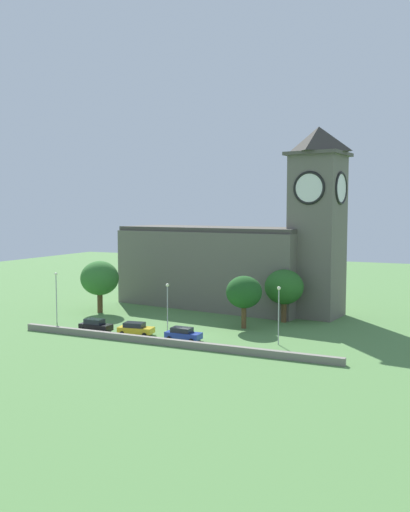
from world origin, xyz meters
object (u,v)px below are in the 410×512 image
car_blue (183,334)px  tree_riverside_west (284,287)px  car_yellow (136,329)px  streetlamp_west_mid (167,300)px  church (235,258)px  streetlamp_west_end (56,289)px  car_black (95,326)px  streetlamp_central (279,306)px  tree_by_tower (100,278)px  tree_churchyard (244,292)px

car_blue → tree_riverside_west: 18.62m
car_yellow → streetlamp_west_mid: (3.20, 2.76, 3.61)m
church → tree_riverside_west: 14.02m
streetlamp_west_end → streetlamp_west_mid: 17.64m
car_black → car_blue: (12.64, 0.70, -0.08)m
streetlamp_central → tree_riverside_west: tree_riverside_west is taller
streetlamp_west_mid → tree_by_tower: tree_by_tower is taller
car_black → car_yellow: bearing=8.8°
car_blue → tree_by_tower: 23.96m
church → tree_riverside_west: size_ratio=5.12×
streetlamp_west_end → streetlamp_central: streetlamp_west_end is taller
church → car_blue: bearing=-83.4°
car_yellow → streetlamp_central: size_ratio=0.68×
streetlamp_west_end → tree_by_tower: bearing=84.7°
church → tree_by_tower: size_ratio=4.79×
car_yellow → streetlamp_west_end: bearing=172.3°
car_blue → church: bearing=96.6°
car_yellow → tree_churchyard: size_ratio=0.67×
car_blue → tree_riverside_west: (8.01, 16.26, 4.27)m
car_blue → streetlamp_west_mid: (-3.78, 2.93, 3.61)m
car_blue → tree_churchyard: tree_churchyard is taller
streetlamp_west_end → streetlamp_west_mid: bearing=2.6°
church → car_blue: church is taller
tree_riverside_west → church: bearing=142.6°
car_black → car_blue: size_ratio=0.97×
streetlamp_central → tree_churchyard: bearing=135.3°
tree_by_tower → car_yellow: bearing=-39.7°
car_black → streetlamp_west_mid: bearing=22.3°
church → streetlamp_west_mid: size_ratio=5.94×
church → car_black: (-9.81, -25.25, -7.44)m
tree_by_tower → tree_riverside_west: 28.95m
car_yellow → streetlamp_west_mid: bearing=40.8°
streetlamp_west_end → streetlamp_central: size_ratio=1.03×
church → streetlamp_west_mid: bearing=-92.5°
streetlamp_central → car_yellow: bearing=-171.5°
streetlamp_west_mid → streetlamp_central: bearing=-0.1°
tree_by_tower → tree_riverside_west: tree_by_tower is taller
tree_by_tower → streetlamp_central: bearing=-15.0°
car_yellow → tree_churchyard: tree_churchyard is taller
car_blue → tree_churchyard: bearing=66.9°
streetlamp_central → tree_by_tower: tree_by_tower is taller
church → tree_churchyard: 16.57m
church → tree_churchyard: size_ratio=5.43×
tree_by_tower → tree_churchyard: tree_by_tower is taller
streetlamp_west_end → car_yellow: bearing=-7.7°
streetlamp_west_end → streetlamp_central: bearing=1.4°
tree_churchyard → streetlamp_central: bearing=-44.7°
streetlamp_west_mid → streetlamp_west_end: bearing=-177.4°
car_blue → tree_riverside_west: tree_riverside_west is taller
car_black → car_yellow: car_black is taller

